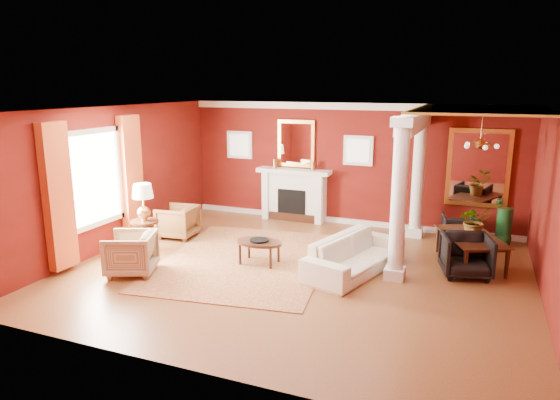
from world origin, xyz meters
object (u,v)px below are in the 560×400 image
at_px(armchair_leopard, 178,220).
at_px(side_table, 144,207).
at_px(sofa, 355,249).
at_px(coffee_table, 259,243).
at_px(armchair_stripe, 131,251).
at_px(dining_table, 472,242).

bearing_deg(armchair_leopard, side_table, -7.10).
distance_m(sofa, coffee_table, 1.79).
height_order(armchair_leopard, armchair_stripe, armchair_stripe).
bearing_deg(side_table, dining_table, 15.42).
distance_m(coffee_table, side_table, 2.49).
xyz_separation_m(armchair_leopard, armchair_stripe, (0.45, -2.19, 0.02)).
distance_m(sofa, side_table, 4.24).
relative_size(armchair_stripe, coffee_table, 0.94).
relative_size(sofa, armchair_leopard, 2.84).
distance_m(sofa, armchair_leopard, 4.19).
bearing_deg(dining_table, armchair_stripe, 92.90).
height_order(armchair_leopard, side_table, side_table).
xyz_separation_m(sofa, armchair_leopard, (-4.15, 0.62, -0.04)).
relative_size(side_table, dining_table, 0.88).
relative_size(sofa, dining_table, 1.40).
distance_m(armchair_leopard, dining_table, 6.11).
distance_m(armchair_leopard, armchair_stripe, 2.23).
relative_size(sofa, armchair_stripe, 2.68).
relative_size(sofa, side_table, 1.59).
bearing_deg(coffee_table, armchair_leopard, 159.61).
xyz_separation_m(armchair_leopard, coffee_table, (2.38, -0.88, 0.01)).
height_order(sofa, side_table, side_table).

